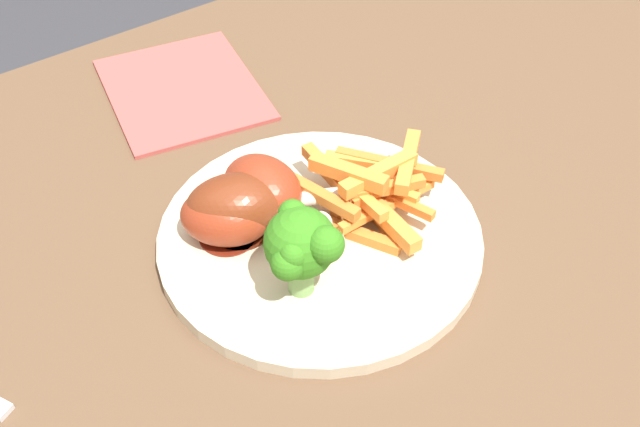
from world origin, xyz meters
TOP-DOWN VIEW (x-y plane):
  - dining_table at (0.00, 0.00)m, footprint 1.07×0.84m
  - dinner_plate at (0.05, -0.04)m, footprint 0.25×0.25m
  - broccoli_floret_front at (0.10, 0.00)m, footprint 0.06×0.06m
  - carrot_fries_pile at (0.00, -0.03)m, footprint 0.11×0.13m
  - chicken_drumstick_near at (0.11, -0.07)m, footprint 0.11×0.10m
  - chicken_drumstick_far at (0.07, -0.08)m, footprint 0.06×0.12m
  - chicken_drumstick_extra at (0.09, -0.08)m, footprint 0.13×0.09m
  - napkin at (0.03, -0.28)m, footprint 0.17×0.20m

SIDE VIEW (x-z plane):
  - dining_table at x=0.00m, z-range 0.25..0.96m
  - napkin at x=0.03m, z-range 0.70..0.71m
  - dinner_plate at x=0.05m, z-range 0.70..0.72m
  - chicken_drumstick_near at x=0.11m, z-range 0.72..0.76m
  - carrot_fries_pile at x=0.00m, z-range 0.72..0.76m
  - chicken_drumstick_far at x=0.07m, z-range 0.72..0.77m
  - chicken_drumstick_extra at x=0.09m, z-range 0.72..0.77m
  - broccoli_floret_front at x=0.10m, z-range 0.73..0.80m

